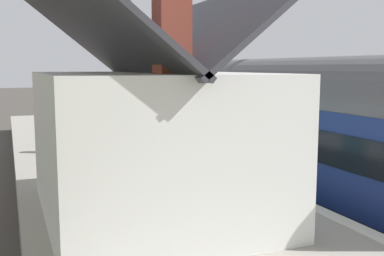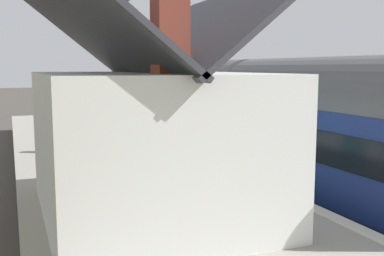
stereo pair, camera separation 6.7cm
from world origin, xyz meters
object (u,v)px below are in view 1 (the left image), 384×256
Objects in this scene: bench_platform_end at (116,125)px; planter_bench_right at (41,143)px; planter_by_door at (245,176)px; station_building at (150,137)px; bench_by_lamp at (126,132)px; planter_edge_far at (179,137)px; station_sign_board at (116,102)px; planter_corner_building at (124,152)px; bench_near_building at (102,119)px; bench_mid_platform at (146,141)px; planter_bench_left at (66,126)px; train at (246,116)px.

planter_bench_right is at bearing 132.18° from bench_platform_end.
planter_bench_right is 0.99× the size of planter_by_door.
bench_by_lamp is (8.93, -1.65, -1.17)m from station_building.
planter_bench_right is 5.07m from planter_edge_far.
station_sign_board is at bearing -31.53° from planter_bench_right.
bench_by_lamp is 2.66m from planter_edge_far.
station_building reaches higher than bench_by_lamp.
bench_by_lamp is 3.39m from planter_corner_building.
planter_bench_right is (-0.67, 3.35, -0.14)m from bench_by_lamp.
bench_by_lamp is at bearing 8.23° from planter_by_door.
bench_near_building and bench_mid_platform have the same top height.
planter_bench_right is at bearing 161.79° from planter_bench_left.
bench_mid_platform is 1.00× the size of bench_by_lamp.
planter_bench_right is at bearing 11.59° from station_building.
planter_by_door is at bearing -175.24° from bench_near_building.
planter_bench_right is 8.57m from planter_by_door.
station_building is at bearing 154.97° from planter_edge_far.
planter_by_door is at bearing 151.45° from train.
train is 12.78× the size of station_sign_board.
train is 3.25× the size of station_building.
bench_by_lamp is 6.62m from station_sign_board.
train is 14.15× the size of bench_near_building.
station_building is 15.67m from station_sign_board.
planter_edge_far is 6.70m from planter_bench_left.
bench_near_building is 1.44× the size of planter_corner_building.
planter_bench_right is at bearing 43.53° from planter_corner_building.
station_building reaches higher than bench_platform_end.
bench_near_building is 2.65m from planter_bench_left.
planter_bench_left is (-1.72, 2.01, -0.08)m from bench_near_building.
train is 8.19m from station_building.
train reaches higher than planter_edge_far.
station_sign_board reaches higher than bench_platform_end.
planter_edge_far is 0.59× the size of station_sign_board.
bench_mid_platform is at bearing -160.74° from planter_bench_left.
train is at bearing -145.43° from bench_platform_end.
bench_by_lamp is at bearing 53.17° from train.
bench_near_building is 8.57m from planter_corner_building.
planter_corner_building is at bearing 23.42° from planter_by_door.
bench_by_lamp is (2.47, 0.13, 0.00)m from bench_mid_platform.
train is 2.64m from planter_edge_far.
station_building is at bearing 108.94° from planter_by_door.
planter_corner_building is at bearing 94.09° from train.
station_building is (-6.01, 5.55, 0.36)m from train.
train is at bearing -163.19° from station_sign_board.
planter_by_door is at bearing -71.06° from station_building.
bench_by_lamp is 1.52× the size of planter_edge_far.
bench_near_building is 13.27m from planter_by_door.
bench_mid_platform is at bearing -176.87° from bench_by_lamp.
bench_platform_end reaches higher than planter_by_door.
train reaches higher than bench_platform_end.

